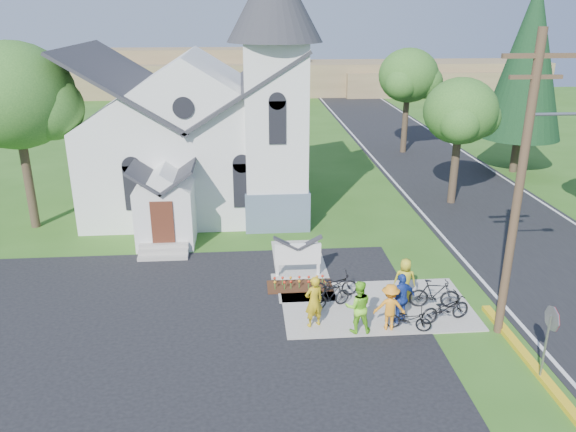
{
  "coord_description": "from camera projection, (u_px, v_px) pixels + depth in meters",
  "views": [
    {
      "loc": [
        -3.26,
        -17.65,
        10.49
      ],
      "look_at": [
        -1.46,
        5.0,
        2.05
      ],
      "focal_mm": 35.0,
      "sensor_mm": 36.0,
      "label": 1
    }
  ],
  "objects": [
    {
      "name": "flower_bed",
      "position": [
        300.0,
        286.0,
        22.44
      ],
      "size": [
        2.6,
        1.1,
        0.07
      ],
      "primitive_type": "cube",
      "color": "#35210E",
      "rests_on": "ground"
    },
    {
      "name": "distant_hills",
      "position": [
        294.0,
        77.0,
        72.52
      ],
      "size": [
        61.0,
        10.0,
        5.6
      ],
      "color": "olive",
      "rests_on": "ground"
    },
    {
      "name": "bike_1",
      "position": [
        331.0,
        296.0,
        20.68
      ],
      "size": [
        1.64,
        1.0,
        0.95
      ],
      "primitive_type": "imported",
      "rotation": [
        0.0,
        0.0,
        1.95
      ],
      "color": "black",
      "rests_on": "sidewalk"
    },
    {
      "name": "cyclist_2",
      "position": [
        401.0,
        298.0,
        19.57
      ],
      "size": [
        1.18,
        0.8,
        1.87
      ],
      "primitive_type": "imported",
      "rotation": [
        0.0,
        0.0,
        3.49
      ],
      "color": "#203DA2",
      "rests_on": "sidewalk"
    },
    {
      "name": "conifer",
      "position": [
        529.0,
        60.0,
        35.76
      ],
      "size": [
        5.2,
        5.2,
        12.4
      ],
      "color": "#35261D",
      "rests_on": "ground"
    },
    {
      "name": "church",
      "position": [
        202.0,
        113.0,
        29.82
      ],
      "size": [
        12.35,
        12.0,
        13.0
      ],
      "color": "white",
      "rests_on": "ground"
    },
    {
      "name": "cyclist_3",
      "position": [
        390.0,
        307.0,
        19.18
      ],
      "size": [
        1.17,
        0.79,
        1.68
      ],
      "primitive_type": "imported",
      "rotation": [
        0.0,
        0.0,
        2.98
      ],
      "color": "orange",
      "rests_on": "sidewalk"
    },
    {
      "name": "bike_3",
      "position": [
        435.0,
        294.0,
        20.65
      ],
      "size": [
        1.92,
        0.82,
        1.12
      ],
      "primitive_type": "imported",
      "rotation": [
        0.0,
        0.0,
        1.41
      ],
      "color": "black",
      "rests_on": "sidewalk"
    },
    {
      "name": "ground",
      "position": [
        339.0,
        315.0,
        20.39
      ],
      "size": [
        120.0,
        120.0,
        0.0
      ],
      "primitive_type": "plane",
      "color": "#315F1B",
      "rests_on": "ground"
    },
    {
      "name": "bike_0",
      "position": [
        334.0,
        284.0,
        21.52
      ],
      "size": [
        1.88,
        0.73,
        0.97
      ],
      "primitive_type": "imported",
      "rotation": [
        0.0,
        0.0,
        1.62
      ],
      "color": "black",
      "rests_on": "sidewalk"
    },
    {
      "name": "utility_pole",
      "position": [
        522.0,
        182.0,
        17.51
      ],
      "size": [
        3.45,
        0.28,
        10.0
      ],
      "color": "#4C3726",
      "rests_on": "ground"
    },
    {
      "name": "tree_road_mid",
      "position": [
        408.0,
        76.0,
        41.48
      ],
      "size": [
        4.4,
        4.4,
        7.8
      ],
      "color": "#35261D",
      "rests_on": "ground"
    },
    {
      "name": "church_sign",
      "position": [
        298.0,
        255.0,
        22.93
      ],
      "size": [
        2.2,
        0.4,
        1.7
      ],
      "color": "#9C988D",
      "rests_on": "ground"
    },
    {
      "name": "tree_lot_corner",
      "position": [
        14.0,
        96.0,
        26.39
      ],
      "size": [
        5.6,
        5.6,
        9.15
      ],
      "color": "#35261D",
      "rests_on": "ground"
    },
    {
      "name": "road",
      "position": [
        457.0,
        186.0,
        35.15
      ],
      "size": [
        8.0,
        90.0,
        0.02
      ],
      "primitive_type": "cube",
      "color": "black",
      "rests_on": "ground"
    },
    {
      "name": "bike_4",
      "position": [
        445.0,
        308.0,
        19.77
      ],
      "size": [
        2.04,
        1.16,
        1.01
      ],
      "primitive_type": "imported",
      "rotation": [
        0.0,
        0.0,
        1.84
      ],
      "color": "black",
      "rests_on": "sidewalk"
    },
    {
      "name": "cyclist_4",
      "position": [
        405.0,
        280.0,
        21.06
      ],
      "size": [
        0.92,
        0.69,
        1.71
      ],
      "primitive_type": "imported",
      "rotation": [
        0.0,
        0.0,
        2.95
      ],
      "color": "gold",
      "rests_on": "sidewalk"
    },
    {
      "name": "bike_2",
      "position": [
        408.0,
        319.0,
        19.27
      ],
      "size": [
        1.67,
        1.02,
        0.83
      ],
      "primitive_type": "imported",
      "rotation": [
        0.0,
        0.0,
        1.25
      ],
      "color": "black",
      "rests_on": "sidewalk"
    },
    {
      "name": "sidewalk",
      "position": [
        376.0,
        306.0,
        20.96
      ],
      "size": [
        7.0,
        4.0,
        0.05
      ],
      "primitive_type": "cube",
      "color": "#9C988D",
      "rests_on": "ground"
    },
    {
      "name": "stop_sign",
      "position": [
        550.0,
        328.0,
        16.25
      ],
      "size": [
        0.11,
        0.76,
        2.48
      ],
      "color": "gray",
      "rests_on": "ground"
    },
    {
      "name": "parking_lot",
      "position": [
        133.0,
        356.0,
        18.0
      ],
      "size": [
        20.0,
        16.0,
        0.02
      ],
      "primitive_type": "cube",
      "color": "black",
      "rests_on": "ground"
    },
    {
      "name": "cyclist_1",
      "position": [
        358.0,
        307.0,
        18.99
      ],
      "size": [
        0.95,
        0.75,
        1.89
      ],
      "primitive_type": "imported",
      "rotation": [
        0.0,
        0.0,
        3.1
      ],
      "color": "#80E52A",
      "rests_on": "sidewalk"
    },
    {
      "name": "tree_road_near",
      "position": [
        460.0,
        112.0,
        30.43
      ],
      "size": [
        4.0,
        4.0,
        7.05
      ],
      "color": "#35261D",
      "rests_on": "ground"
    },
    {
      "name": "cyclist_0",
      "position": [
        314.0,
        301.0,
        19.33
      ],
      "size": [
        0.81,
        0.67,
        1.89
      ],
      "primitive_type": "imported",
      "rotation": [
        0.0,
        0.0,
        3.52
      ],
      "color": "gold",
      "rests_on": "sidewalk"
    }
  ]
}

